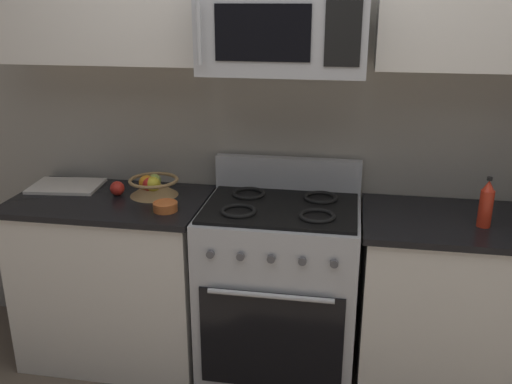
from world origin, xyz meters
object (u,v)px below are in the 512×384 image
cutting_board (66,186)px  bottle_hot_sauce (486,204)px  fruit_basket (153,186)px  prep_bowl (165,206)px  range_oven (280,289)px  apple_loose (117,188)px  microwave (284,31)px

cutting_board → bottle_hot_sauce: size_ratio=1.57×
fruit_basket → prep_bowl: fruit_basket is taller
range_oven → apple_loose: 0.98m
bottle_hot_sauce → prep_bowl: bearing=-177.6°
microwave → apple_loose: microwave is taller
range_oven → fruit_basket: 0.83m
microwave → bottle_hot_sauce: size_ratio=3.17×
bottle_hot_sauce → apple_loose: bearing=176.3°
apple_loose → prep_bowl: size_ratio=0.63×
microwave → bottle_hot_sauce: 1.17m
microwave → prep_bowl: (-0.54, -0.15, -0.80)m
cutting_board → microwave: bearing=-4.6°
prep_bowl → range_oven: bearing=13.2°
prep_bowl → fruit_basket: bearing=122.9°
microwave → cutting_board: (-1.18, 0.10, -0.82)m
cutting_board → prep_bowl: (0.64, -0.25, 0.02)m
cutting_board → bottle_hot_sauce: bottle_hot_sauce is taller
microwave → cutting_board: microwave is taller
range_oven → prep_bowl: bearing=-166.8°
microwave → cutting_board: bearing=175.4°
cutting_board → bottle_hot_sauce: (2.09, -0.19, 0.10)m
apple_loose → microwave: bearing=-1.6°
range_oven → prep_bowl: range_oven is taller
microwave → bottle_hot_sauce: (0.92, -0.09, -0.72)m
range_oven → bottle_hot_sauce: 1.07m
bottle_hot_sauce → prep_bowl: bottle_hot_sauce is taller
microwave → fruit_basket: 1.03m
range_oven → microwave: microwave is taller
apple_loose → bottle_hot_sauce: bottle_hot_sauce is taller
range_oven → bottle_hot_sauce: (0.92, -0.07, 0.54)m
apple_loose → cutting_board: apple_loose is taller
cutting_board → range_oven: bearing=-5.9°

